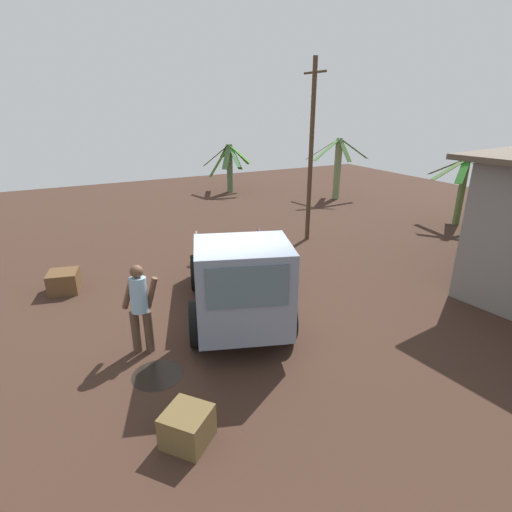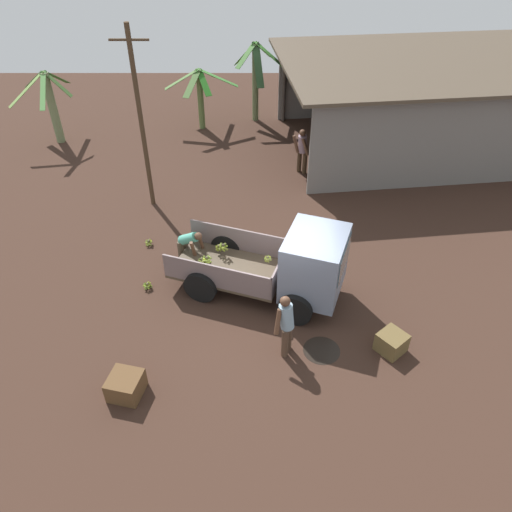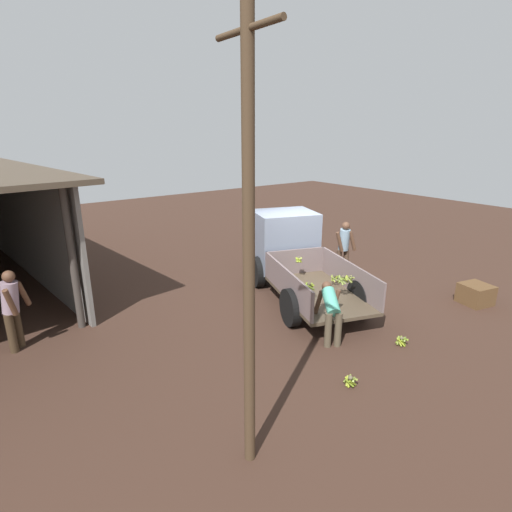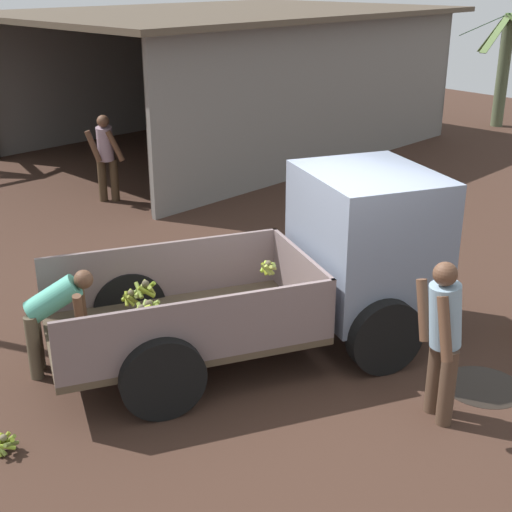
{
  "view_description": "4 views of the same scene",
  "coord_description": "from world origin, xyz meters",
  "px_view_note": "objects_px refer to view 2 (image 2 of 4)",
  "views": [
    {
      "loc": [
        6.66,
        -2.78,
        4.34
      ],
      "look_at": [
        0.02,
        0.64,
        1.49
      ],
      "focal_mm": 28.0,
      "sensor_mm": 36.0,
      "label": 1
    },
    {
      "loc": [
        -0.67,
        -9.5,
        9.0
      ],
      "look_at": [
        -0.67,
        0.5,
        1.1
      ],
      "focal_mm": 35.0,
      "sensor_mm": 36.0,
      "label": 2
    },
    {
      "loc": [
        -7.7,
        7.29,
        4.28
      ],
      "look_at": [
        0.19,
        1.45,
        1.18
      ],
      "focal_mm": 28.0,
      "sensor_mm": 36.0,
      "label": 3
    },
    {
      "loc": [
        -5.25,
        -5.28,
        4.2
      ],
      "look_at": [
        -0.2,
        0.9,
        1.0
      ],
      "focal_mm": 50.0,
      "sensor_mm": 36.0,
      "label": 4
    }
  ],
  "objects_px": {
    "person_worker_loading": "(188,243)",
    "banana_bunch_on_ground_0": "(149,242)",
    "person_foreground_visitor": "(286,323)",
    "wooden_crate_1": "(392,343)",
    "wooden_crate_0": "(126,386)",
    "cargo_truck": "(296,266)",
    "person_bystander_near_shed": "(302,149)",
    "utility_pole": "(141,120)",
    "banana_bunch_on_ground_1": "(148,286)"
  },
  "relations": [
    {
      "from": "utility_pole",
      "to": "banana_bunch_on_ground_1",
      "type": "distance_m",
      "value": 5.16
    },
    {
      "from": "person_worker_loading",
      "to": "person_foreground_visitor",
      "type": "bearing_deg",
      "value": -22.42
    },
    {
      "from": "banana_bunch_on_ground_1",
      "to": "wooden_crate_1",
      "type": "distance_m",
      "value": 6.43
    },
    {
      "from": "person_worker_loading",
      "to": "person_bystander_near_shed",
      "type": "height_order",
      "value": "person_bystander_near_shed"
    },
    {
      "from": "banana_bunch_on_ground_0",
      "to": "wooden_crate_1",
      "type": "bearing_deg",
      "value": -32.71
    },
    {
      "from": "person_bystander_near_shed",
      "to": "banana_bunch_on_ground_0",
      "type": "bearing_deg",
      "value": -11.35
    },
    {
      "from": "person_bystander_near_shed",
      "to": "banana_bunch_on_ground_1",
      "type": "relative_size",
      "value": 6.67
    },
    {
      "from": "cargo_truck",
      "to": "person_bystander_near_shed",
      "type": "height_order",
      "value": "cargo_truck"
    },
    {
      "from": "banana_bunch_on_ground_1",
      "to": "wooden_crate_0",
      "type": "xyz_separation_m",
      "value": [
        0.13,
        -3.37,
        0.15
      ]
    },
    {
      "from": "cargo_truck",
      "to": "banana_bunch_on_ground_1",
      "type": "bearing_deg",
      "value": -165.61
    },
    {
      "from": "person_worker_loading",
      "to": "wooden_crate_0",
      "type": "distance_m",
      "value": 4.55
    },
    {
      "from": "person_bystander_near_shed",
      "to": "person_foreground_visitor",
      "type": "bearing_deg",
      "value": 29.45
    },
    {
      "from": "cargo_truck",
      "to": "person_worker_loading",
      "type": "relative_size",
      "value": 3.95
    },
    {
      "from": "cargo_truck",
      "to": "person_foreground_visitor",
      "type": "bearing_deg",
      "value": -81.04
    },
    {
      "from": "wooden_crate_0",
      "to": "wooden_crate_1",
      "type": "distance_m",
      "value": 6.05
    },
    {
      "from": "utility_pole",
      "to": "person_worker_loading",
      "type": "distance_m",
      "value": 4.21
    },
    {
      "from": "person_bystander_near_shed",
      "to": "utility_pole",
      "type": "bearing_deg",
      "value": -31.41
    },
    {
      "from": "person_foreground_visitor",
      "to": "person_bystander_near_shed",
      "type": "distance_m",
      "value": 8.64
    },
    {
      "from": "person_foreground_visitor",
      "to": "wooden_crate_1",
      "type": "bearing_deg",
      "value": -156.73
    },
    {
      "from": "banana_bunch_on_ground_0",
      "to": "person_foreground_visitor",
      "type": "bearing_deg",
      "value": -46.81
    },
    {
      "from": "cargo_truck",
      "to": "person_worker_loading",
      "type": "height_order",
      "value": "cargo_truck"
    },
    {
      "from": "utility_pole",
      "to": "wooden_crate_0",
      "type": "height_order",
      "value": "utility_pole"
    },
    {
      "from": "banana_bunch_on_ground_1",
      "to": "wooden_crate_0",
      "type": "distance_m",
      "value": 3.37
    },
    {
      "from": "person_bystander_near_shed",
      "to": "wooden_crate_0",
      "type": "xyz_separation_m",
      "value": [
        -4.43,
        -9.77,
        -0.69
      ]
    },
    {
      "from": "person_foreground_visitor",
      "to": "wooden_crate_0",
      "type": "relative_size",
      "value": 2.5
    },
    {
      "from": "person_bystander_near_shed",
      "to": "person_worker_loading",
      "type": "bearing_deg",
      "value": 2.56
    },
    {
      "from": "person_bystander_near_shed",
      "to": "wooden_crate_0",
      "type": "bearing_deg",
      "value": 11.62
    },
    {
      "from": "wooden_crate_1",
      "to": "banana_bunch_on_ground_0",
      "type": "bearing_deg",
      "value": 147.29
    },
    {
      "from": "banana_bunch_on_ground_1",
      "to": "banana_bunch_on_ground_0",
      "type": "bearing_deg",
      "value": 98.57
    },
    {
      "from": "banana_bunch_on_ground_1",
      "to": "cargo_truck",
      "type": "bearing_deg",
      "value": -4.77
    },
    {
      "from": "wooden_crate_1",
      "to": "utility_pole",
      "type": "bearing_deg",
      "value": 135.81
    },
    {
      "from": "banana_bunch_on_ground_0",
      "to": "person_bystander_near_shed",
      "type": "bearing_deg",
      "value": 42.62
    },
    {
      "from": "wooden_crate_0",
      "to": "person_bystander_near_shed",
      "type": "bearing_deg",
      "value": 65.59
    },
    {
      "from": "person_foreground_visitor",
      "to": "utility_pole",
      "type": "bearing_deg",
      "value": -35.08
    },
    {
      "from": "utility_pole",
      "to": "banana_bunch_on_ground_1",
      "type": "xyz_separation_m",
      "value": [
        0.55,
        -4.28,
        -2.84
      ]
    },
    {
      "from": "person_worker_loading",
      "to": "person_bystander_near_shed",
      "type": "xyz_separation_m",
      "value": [
        3.53,
        5.33,
        0.22
      ]
    },
    {
      "from": "person_worker_loading",
      "to": "wooden_crate_0",
      "type": "xyz_separation_m",
      "value": [
        -0.9,
        -4.43,
        -0.47
      ]
    },
    {
      "from": "cargo_truck",
      "to": "utility_pole",
      "type": "xyz_separation_m",
      "value": [
        -4.45,
        4.6,
        1.87
      ]
    },
    {
      "from": "utility_pole",
      "to": "wooden_crate_0",
      "type": "bearing_deg",
      "value": -84.93
    },
    {
      "from": "person_foreground_visitor",
      "to": "wooden_crate_0",
      "type": "distance_m",
      "value": 3.7
    },
    {
      "from": "cargo_truck",
      "to": "utility_pole",
      "type": "bearing_deg",
      "value": 153.22
    },
    {
      "from": "cargo_truck",
      "to": "banana_bunch_on_ground_0",
      "type": "relative_size",
      "value": 20.79
    },
    {
      "from": "person_worker_loading",
      "to": "wooden_crate_1",
      "type": "relative_size",
      "value": 2.05
    },
    {
      "from": "utility_pole",
      "to": "wooden_crate_1",
      "type": "height_order",
      "value": "utility_pole"
    },
    {
      "from": "banana_bunch_on_ground_0",
      "to": "wooden_crate_1",
      "type": "relative_size",
      "value": 0.39
    },
    {
      "from": "person_worker_loading",
      "to": "banana_bunch_on_ground_0",
      "type": "bearing_deg",
      "value": 176.39
    },
    {
      "from": "utility_pole",
      "to": "banana_bunch_on_ground_0",
      "type": "distance_m",
      "value": 3.69
    },
    {
      "from": "banana_bunch_on_ground_0",
      "to": "wooden_crate_1",
      "type": "xyz_separation_m",
      "value": [
        6.35,
        -4.08,
        0.14
      ]
    },
    {
      "from": "utility_pole",
      "to": "wooden_crate_1",
      "type": "relative_size",
      "value": 9.65
    },
    {
      "from": "utility_pole",
      "to": "person_foreground_visitor",
      "type": "height_order",
      "value": "utility_pole"
    }
  ]
}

